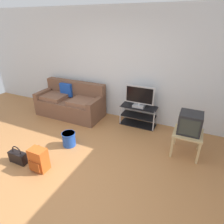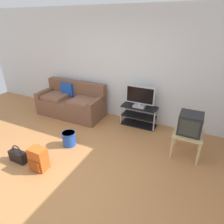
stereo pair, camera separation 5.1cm
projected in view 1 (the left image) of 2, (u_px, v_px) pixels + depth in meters
The scene contains 10 objects.
ground_plane at pixel (64, 172), 3.30m from camera, with size 9.00×9.80×0.02m, color #B27542.
wall_back at pixel (120, 66), 4.72m from camera, with size 9.00×0.10×2.70m, color silver.
couch at pixel (71, 103), 5.19m from camera, with size 1.78×0.81×0.88m.
tv_stand at pixel (138, 116), 4.71m from camera, with size 0.87×0.37×0.50m.
flat_tv at pixel (139, 97), 4.47m from camera, with size 0.69×0.22×0.52m.
side_table at pixel (187, 136), 3.60m from camera, with size 0.52×0.52×0.47m.
crt_tv at pixel (190, 123), 3.50m from camera, with size 0.40×0.40×0.39m.
backpack at pixel (39, 160), 3.28m from camera, with size 0.30×0.27×0.41m.
handbag at pixel (18, 157), 3.48m from camera, with size 0.35×0.13×0.35m.
cleaning_bucket at pixel (69, 139), 3.94m from camera, with size 0.28×0.28×0.30m.
Camera 1 is at (1.82, -1.94, 2.36)m, focal length 30.56 mm.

